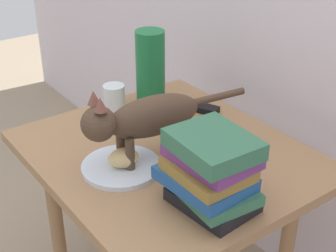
{
  "coord_description": "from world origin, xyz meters",
  "views": [
    {
      "loc": [
        0.96,
        -0.7,
        1.31
      ],
      "look_at": [
        0.0,
        0.0,
        0.67
      ],
      "focal_mm": 53.22,
      "sensor_mm": 36.0,
      "label": 1
    }
  ],
  "objects_px": {
    "tv_remote": "(196,107)",
    "side_table": "(168,175)",
    "cat": "(144,118)",
    "bread_roll": "(124,158)",
    "candle_jar": "(114,99)",
    "book_stack": "(211,172)",
    "plate": "(121,167)",
    "green_vase": "(150,71)"
  },
  "relations": [
    {
      "from": "side_table",
      "to": "tv_remote",
      "type": "xyz_separation_m",
      "value": [
        -0.16,
        0.23,
        0.09
      ]
    },
    {
      "from": "book_stack",
      "to": "candle_jar",
      "type": "distance_m",
      "value": 0.58
    },
    {
      "from": "cat",
      "to": "candle_jar",
      "type": "bearing_deg",
      "value": 162.94
    },
    {
      "from": "side_table",
      "to": "candle_jar",
      "type": "height_order",
      "value": "candle_jar"
    },
    {
      "from": "bread_roll",
      "to": "plate",
      "type": "bearing_deg",
      "value": -167.15
    },
    {
      "from": "green_vase",
      "to": "candle_jar",
      "type": "distance_m",
      "value": 0.15
    },
    {
      "from": "plate",
      "to": "book_stack",
      "type": "xyz_separation_m",
      "value": [
        0.26,
        0.08,
        0.09
      ]
    },
    {
      "from": "green_vase",
      "to": "cat",
      "type": "bearing_deg",
      "value": -37.44
    },
    {
      "from": "tv_remote",
      "to": "cat",
      "type": "bearing_deg",
      "value": -85.09
    },
    {
      "from": "bread_roll",
      "to": "book_stack",
      "type": "bearing_deg",
      "value": 18.33
    },
    {
      "from": "side_table",
      "to": "green_vase",
      "type": "height_order",
      "value": "green_vase"
    },
    {
      "from": "plate",
      "to": "tv_remote",
      "type": "xyz_separation_m",
      "value": [
        -0.16,
        0.38,
        0.0
      ]
    },
    {
      "from": "bread_roll",
      "to": "cat",
      "type": "xyz_separation_m",
      "value": [
        -0.0,
        0.07,
        0.09
      ]
    },
    {
      "from": "bread_roll",
      "to": "green_vase",
      "type": "distance_m",
      "value": 0.39
    },
    {
      "from": "tv_remote",
      "to": "green_vase",
      "type": "bearing_deg",
      "value": -154.48
    },
    {
      "from": "side_table",
      "to": "book_stack",
      "type": "relative_size",
      "value": 3.53
    },
    {
      "from": "candle_jar",
      "to": "tv_remote",
      "type": "xyz_separation_m",
      "value": [
        0.16,
        0.21,
        -0.03
      ]
    },
    {
      "from": "book_stack",
      "to": "tv_remote",
      "type": "bearing_deg",
      "value": 144.26
    },
    {
      "from": "plate",
      "to": "green_vase",
      "type": "height_order",
      "value": "green_vase"
    },
    {
      "from": "side_table",
      "to": "green_vase",
      "type": "relative_size",
      "value": 3.0
    },
    {
      "from": "side_table",
      "to": "cat",
      "type": "bearing_deg",
      "value": -84.24
    },
    {
      "from": "candle_jar",
      "to": "tv_remote",
      "type": "height_order",
      "value": "candle_jar"
    },
    {
      "from": "book_stack",
      "to": "plate",
      "type": "bearing_deg",
      "value": -161.88
    },
    {
      "from": "cat",
      "to": "candle_jar",
      "type": "height_order",
      "value": "cat"
    },
    {
      "from": "bread_roll",
      "to": "tv_remote",
      "type": "xyz_separation_m",
      "value": [
        -0.17,
        0.38,
        -0.03
      ]
    },
    {
      "from": "cat",
      "to": "tv_remote",
      "type": "relative_size",
      "value": 3.18
    },
    {
      "from": "book_stack",
      "to": "tv_remote",
      "type": "height_order",
      "value": "book_stack"
    },
    {
      "from": "plate",
      "to": "bread_roll",
      "type": "distance_m",
      "value": 0.03
    },
    {
      "from": "cat",
      "to": "book_stack",
      "type": "bearing_deg",
      "value": 3.54
    },
    {
      "from": "side_table",
      "to": "bread_roll",
      "type": "distance_m",
      "value": 0.19
    },
    {
      "from": "bread_roll",
      "to": "cat",
      "type": "height_order",
      "value": "cat"
    },
    {
      "from": "cat",
      "to": "green_vase",
      "type": "xyz_separation_m",
      "value": [
        -0.26,
        0.2,
        -0.0
      ]
    },
    {
      "from": "plate",
      "to": "candle_jar",
      "type": "distance_m",
      "value": 0.36
    },
    {
      "from": "bread_roll",
      "to": "candle_jar",
      "type": "relative_size",
      "value": 0.94
    },
    {
      "from": "green_vase",
      "to": "candle_jar",
      "type": "height_order",
      "value": "green_vase"
    },
    {
      "from": "tv_remote",
      "to": "side_table",
      "type": "bearing_deg",
      "value": -78.54
    },
    {
      "from": "plate",
      "to": "tv_remote",
      "type": "distance_m",
      "value": 0.41
    },
    {
      "from": "candle_jar",
      "to": "plate",
      "type": "bearing_deg",
      "value": -27.99
    },
    {
      "from": "book_stack",
      "to": "green_vase",
      "type": "xyz_separation_m",
      "value": [
        -0.51,
        0.19,
        0.03
      ]
    },
    {
      "from": "tv_remote",
      "to": "book_stack",
      "type": "bearing_deg",
      "value": -58.71
    },
    {
      "from": "cat",
      "to": "candle_jar",
      "type": "xyz_separation_m",
      "value": [
        -0.32,
        0.1,
        -0.09
      ]
    },
    {
      "from": "side_table",
      "to": "book_stack",
      "type": "height_order",
      "value": "book_stack"
    }
  ]
}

